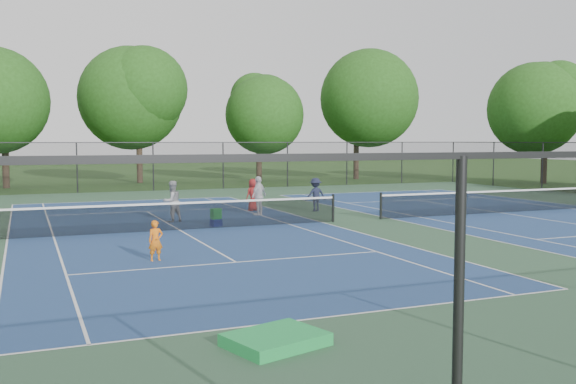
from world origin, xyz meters
name	(u,v)px	position (x,y,z in m)	size (l,w,h in m)	color
ground	(357,221)	(0.00, 0.00, 0.00)	(140.00, 140.00, 0.00)	#234716
court_pad	(357,221)	(0.00, 0.00, 0.00)	(36.00, 36.00, 0.01)	#2D5133
tennis_court_left	(179,228)	(-7.00, 0.00, 0.10)	(12.00, 23.83, 1.07)	navy
tennis_court_right	(501,211)	(7.00, 0.00, 0.10)	(12.00, 23.83, 1.07)	navy
perimeter_fence	(358,180)	(0.00, 0.00, 1.60)	(36.08, 36.08, 3.02)	black
tree_back_a	(3,95)	(-13.00, 24.00, 6.04)	(6.80, 6.80, 9.15)	#2D2116
tree_back_b	(138,93)	(-4.00, 26.00, 6.60)	(7.60, 7.60, 10.03)	#2D2116
tree_back_c	(259,110)	(5.00, 25.00, 5.48)	(6.00, 6.00, 8.40)	#2D2116
tree_back_d	(357,94)	(13.00, 24.00, 6.82)	(7.80, 7.80, 10.37)	#2D2116
tree_side_e	(546,103)	(23.00, 14.00, 5.81)	(6.60, 6.60, 8.87)	#2D2116
child_player	(156,241)	(-8.85, -5.38, 0.53)	(0.39, 0.25, 1.06)	orange
instructor	(172,201)	(-6.74, 2.34, 0.79)	(0.77, 0.60, 1.59)	#9B9B9D
bystander_a	(259,196)	(-2.92, 3.17, 0.82)	(0.96, 0.40, 1.64)	silver
bystander_b	(315,195)	(-0.10, 3.63, 0.74)	(0.95, 0.55, 1.48)	#171B32
bystander_c	(253,195)	(-2.57, 4.87, 0.72)	(0.70, 0.46, 1.44)	maroon
ball_crate	(216,223)	(-5.55, 0.47, 0.14)	(0.38, 0.27, 0.28)	navy
ball_hopper	(216,214)	(-5.55, 0.47, 0.47)	(0.34, 0.26, 0.38)	green
green_tarp	(276,340)	(-8.50, -12.99, 0.10)	(1.39, 1.07, 0.19)	green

